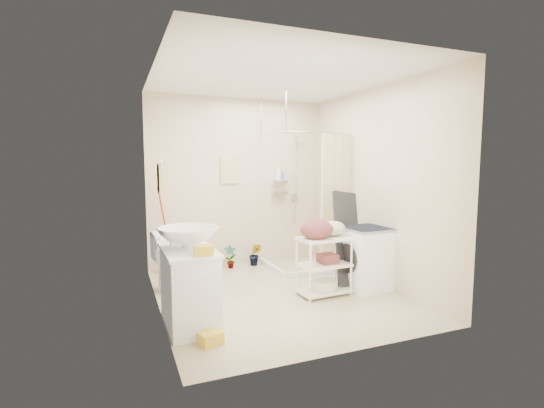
# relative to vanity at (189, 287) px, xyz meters

# --- Properties ---
(floor) EXTENTS (3.20, 3.20, 0.00)m
(floor) POSITION_rel_vanity_xyz_m (1.16, 0.51, -0.38)
(floor) COLOR #C1B791
(floor) RESTS_ON ground
(ceiling) EXTENTS (2.80, 3.20, 0.04)m
(ceiling) POSITION_rel_vanity_xyz_m (1.16, 0.51, 2.22)
(ceiling) COLOR silver
(ceiling) RESTS_ON ground
(wall_back) EXTENTS (2.80, 0.04, 2.60)m
(wall_back) POSITION_rel_vanity_xyz_m (1.16, 2.11, 0.92)
(wall_back) COLOR beige
(wall_back) RESTS_ON ground
(wall_front) EXTENTS (2.80, 0.04, 2.60)m
(wall_front) POSITION_rel_vanity_xyz_m (1.16, -1.09, 0.92)
(wall_front) COLOR beige
(wall_front) RESTS_ON ground
(wall_left) EXTENTS (0.04, 3.20, 2.60)m
(wall_left) POSITION_rel_vanity_xyz_m (-0.24, 0.51, 0.92)
(wall_left) COLOR beige
(wall_left) RESTS_ON ground
(wall_right) EXTENTS (0.04, 3.20, 2.60)m
(wall_right) POSITION_rel_vanity_xyz_m (2.56, 0.51, 0.92)
(wall_right) COLOR beige
(wall_right) RESTS_ON ground
(vanity) EXTENTS (0.50, 0.88, 0.77)m
(vanity) POSITION_rel_vanity_xyz_m (0.00, 0.00, 0.00)
(vanity) COLOR white
(vanity) RESTS_ON ground
(sink) EXTENTS (0.75, 0.75, 0.21)m
(sink) POSITION_rel_vanity_xyz_m (0.01, 0.06, 0.49)
(sink) COLOR white
(sink) RESTS_ON vanity
(counter_basket) EXTENTS (0.18, 0.14, 0.09)m
(counter_basket) POSITION_rel_vanity_xyz_m (0.08, -0.32, 0.43)
(counter_basket) COLOR gold
(counter_basket) RESTS_ON vanity
(floor_basket) EXTENTS (0.34, 0.29, 0.15)m
(floor_basket) POSITION_rel_vanity_xyz_m (0.10, -0.50, -0.31)
(floor_basket) COLOR yellow
(floor_basket) RESTS_ON ground
(toilet) EXTENTS (0.77, 0.48, 0.75)m
(toilet) POSITION_rel_vanity_xyz_m (0.12, 1.15, -0.01)
(toilet) COLOR white
(toilet) RESTS_ON ground
(mop) EXTENTS (0.14, 0.14, 1.28)m
(mop) POSITION_rel_vanity_xyz_m (-0.03, 1.97, 0.26)
(mop) COLOR #A72616
(mop) RESTS_ON ground
(potted_plant_a) EXTENTS (0.19, 0.13, 0.36)m
(potted_plant_a) POSITION_rel_vanity_xyz_m (0.95, 1.89, -0.21)
(potted_plant_a) COLOR brown
(potted_plant_a) RESTS_ON ground
(potted_plant_b) EXTENTS (0.24, 0.22, 0.35)m
(potted_plant_b) POSITION_rel_vanity_xyz_m (1.36, 1.91, -0.21)
(potted_plant_b) COLOR brown
(potted_plant_b) RESTS_ON ground
(hanging_towel) EXTENTS (0.28, 0.03, 0.42)m
(hanging_towel) POSITION_rel_vanity_xyz_m (1.01, 2.09, 1.12)
(hanging_towel) COLOR beige
(hanging_towel) RESTS_ON wall_back
(towel_ring) EXTENTS (0.04, 0.22, 0.34)m
(towel_ring) POSITION_rel_vanity_xyz_m (-0.22, 0.31, 1.09)
(towel_ring) COLOR beige
(towel_ring) RESTS_ON wall_left
(tp_holder) EXTENTS (0.08, 0.12, 0.14)m
(tp_holder) POSITION_rel_vanity_xyz_m (-0.20, 0.56, 0.34)
(tp_holder) COLOR white
(tp_holder) RESTS_ON wall_left
(shower) EXTENTS (1.10, 1.10, 2.10)m
(shower) POSITION_rel_vanity_xyz_m (2.01, 1.56, 0.67)
(shower) COLOR silver
(shower) RESTS_ON ground
(shampoo_bottle_a) EXTENTS (0.10, 0.11, 0.26)m
(shampoo_bottle_a) POSITION_rel_vanity_xyz_m (1.81, 2.05, 1.06)
(shampoo_bottle_a) COLOR silver
(shampoo_bottle_a) RESTS_ON shower
(shampoo_bottle_b) EXTENTS (0.07, 0.07, 0.16)m
(shampoo_bottle_b) POSITION_rel_vanity_xyz_m (1.87, 2.03, 1.01)
(shampoo_bottle_b) COLOR #5164B7
(shampoo_bottle_b) RESTS_ON shower
(washing_machine) EXTENTS (0.57, 0.59, 0.79)m
(washing_machine) POSITION_rel_vanity_xyz_m (2.30, 0.32, 0.01)
(washing_machine) COLOR white
(washing_machine) RESTS_ON ground
(laundry_rack) EXTENTS (0.64, 0.40, 0.85)m
(laundry_rack) POSITION_rel_vanity_xyz_m (1.68, 0.29, 0.04)
(laundry_rack) COLOR white
(laundry_rack) RESTS_ON ground
(ironing_board) EXTENTS (0.37, 0.14, 1.28)m
(ironing_board) POSITION_rel_vanity_xyz_m (2.12, 0.47, 0.26)
(ironing_board) COLOR black
(ironing_board) RESTS_ON ground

